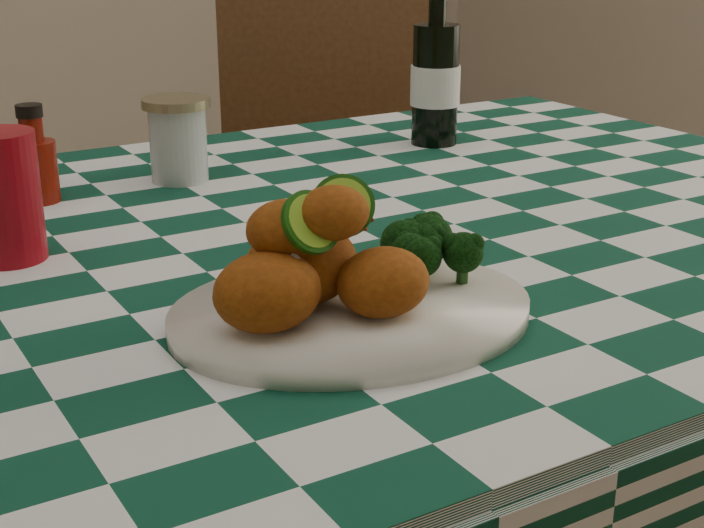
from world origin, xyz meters
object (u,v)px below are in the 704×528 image
red_tumbler (3,197)px  plate (352,313)px  wooden_chair_right (337,249)px  ketchup_bottle (34,154)px  fried_chicken_pile (327,249)px  mason_jar (178,140)px  beer_bottle (436,62)px

red_tumbler → plate: bearing=-56.1°
wooden_chair_right → ketchup_bottle: bearing=-125.7°
plate → fried_chicken_pile: 0.07m
red_tumbler → mason_jar: size_ratio=1.21×
fried_chicken_pile → beer_bottle: 0.73m
wooden_chair_right → beer_bottle: bearing=-76.7°
ketchup_bottle → mason_jar: ketchup_bottle is taller
plate → wooden_chair_right: wooden_chair_right is taller
plate → red_tumbler: 0.40m
mason_jar → fried_chicken_pile: bearing=-97.9°
wooden_chair_right → fried_chicken_pile: bearing=-98.2°
mason_jar → wooden_chair_right: bearing=40.8°
plate → ketchup_bottle: 0.55m
plate → ketchup_bottle: ketchup_bottle is taller
mason_jar → beer_bottle: beer_bottle is taller
fried_chicken_pile → mason_jar: 0.53m
plate → beer_bottle: size_ratio=1.30×
plate → fried_chicken_pile: fried_chicken_pile is taller
fried_chicken_pile → beer_bottle: beer_bottle is taller
fried_chicken_pile → wooden_chair_right: size_ratio=0.18×
mason_jar → beer_bottle: bearing=0.6°
mason_jar → red_tumbler: bearing=-142.9°
ketchup_bottle → beer_bottle: 0.61m
mason_jar → wooden_chair_right: size_ratio=0.12×
fried_chicken_pile → wooden_chair_right: 1.16m
red_tumbler → beer_bottle: 0.72m
beer_bottle → plate: bearing=-131.2°
fried_chicken_pile → wooden_chair_right: wooden_chair_right is taller
plate → fried_chicken_pile: (-0.02, 0.00, 0.06)m
red_tumbler → fried_chicken_pile: bearing=-59.1°
ketchup_bottle → wooden_chair_right: bearing=32.0°
red_tumbler → beer_bottle: (0.69, 0.21, 0.06)m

